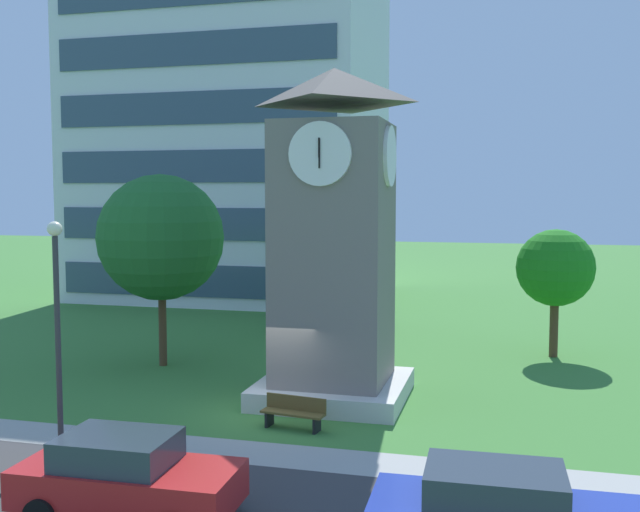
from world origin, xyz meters
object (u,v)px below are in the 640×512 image
clock_tower (334,254)px  park_bench (294,412)px  tree_by_building (555,268)px  tree_near_tower (314,244)px  parked_car_red (126,476)px  street_lamp (57,311)px  tree_streetside (161,238)px

clock_tower → park_bench: bearing=-96.5°
clock_tower → tree_by_building: size_ratio=2.02×
clock_tower → tree_near_tower: size_ratio=1.74×
park_bench → parked_car_red: bearing=-104.6°
tree_near_tower → street_lamp: bearing=-96.3°
street_lamp → parked_car_red: 5.23m
tree_near_tower → tree_streetside: size_ratio=0.82×
park_bench → tree_by_building: 13.79m
clock_tower → parked_car_red: clock_tower is taller
parked_car_red → park_bench: bearing=75.4°
tree_by_building → parked_car_red: size_ratio=1.14×
parked_car_red → clock_tower: bearing=78.1°
tree_near_tower → tree_streetside: bearing=-115.7°
clock_tower → parked_car_red: 10.32m
clock_tower → tree_near_tower: (-3.49, 10.61, -0.43)m
parked_car_red → tree_by_building: bearing=62.5°
park_bench → street_lamp: bearing=-146.4°
park_bench → tree_streetside: tree_streetside is taller
tree_streetside → parked_car_red: (5.29, -12.17, -3.97)m
clock_tower → tree_streetside: (-7.28, 2.75, 0.24)m
street_lamp → tree_by_building: street_lamp is taller
street_lamp → tree_streetside: 9.57m
tree_by_building → tree_streetside: 15.33m
park_bench → tree_by_building: bearing=56.4°
street_lamp → tree_near_tower: 17.28m
tree_by_building → parked_car_red: tree_by_building is taller
tree_by_building → tree_streetside: tree_streetside is taller
tree_by_building → tree_near_tower: bearing=166.1°
park_bench → street_lamp: size_ratio=0.32×
tree_near_tower → tree_streetside: tree_streetside is taller
street_lamp → tree_by_building: size_ratio=1.14×
street_lamp → parked_car_red: (3.41, -2.87, -2.73)m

